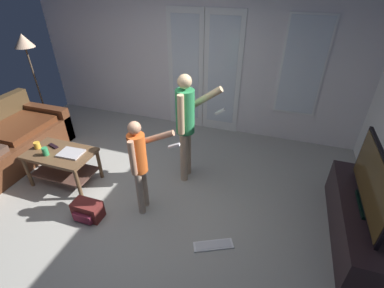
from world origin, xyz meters
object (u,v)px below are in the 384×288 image
(person_adult, at_px, (186,120))
(cup_near_edge, at_px, (37,145))
(laptop_closed, at_px, (71,153))
(backpack, at_px, (88,210))
(person_child, at_px, (140,160))
(coffee_table, at_px, (62,161))
(tv_stand, at_px, (355,221))
(flat_screen_tv, at_px, (373,182))
(loose_keyboard, at_px, (213,245))
(cup_by_laptop, at_px, (45,151))
(tv_remote_black, at_px, (53,146))
(floor_lamp, at_px, (25,48))

(person_adult, height_order, cup_near_edge, person_adult)
(laptop_closed, distance_m, cup_near_edge, 0.53)
(backpack, xyz_separation_m, cup_near_edge, (-1.06, 0.47, 0.44))
(cup_near_edge, bearing_deg, person_child, -3.96)
(person_adult, distance_m, cup_near_edge, 2.08)
(coffee_table, height_order, person_adult, person_adult)
(tv_stand, relative_size, cup_near_edge, 17.31)
(flat_screen_tv, height_order, person_child, person_child)
(person_child, distance_m, loose_keyboard, 1.25)
(laptop_closed, xyz_separation_m, cup_near_edge, (-0.53, -0.03, 0.03))
(loose_keyboard, distance_m, cup_near_edge, 2.70)
(loose_keyboard, height_order, cup_near_edge, cup_near_edge)
(flat_screen_tv, bearing_deg, coffee_table, -176.39)
(coffee_table, xyz_separation_m, tv_stand, (3.71, 0.23, -0.13))
(person_adult, height_order, cup_by_laptop, person_adult)
(backpack, height_order, tv_remote_black, tv_remote_black)
(flat_screen_tv, bearing_deg, cup_near_edge, -176.56)
(person_child, distance_m, floor_lamp, 3.30)
(coffee_table, distance_m, cup_by_laptop, 0.25)
(tv_stand, xyz_separation_m, loose_keyboard, (-1.45, -0.63, -0.22))
(tv_stand, distance_m, cup_near_edge, 4.08)
(coffee_table, height_order, tv_stand, coffee_table)
(flat_screen_tv, relative_size, floor_lamp, 0.73)
(tv_stand, distance_m, backpack, 3.09)
(person_adult, relative_size, cup_near_edge, 16.45)
(person_child, xyz_separation_m, tv_remote_black, (-1.47, 0.21, -0.24))
(person_child, bearing_deg, tv_remote_black, 171.81)
(backpack, bearing_deg, flat_screen_tv, 13.43)
(tv_stand, xyz_separation_m, cup_by_laptop, (-3.84, -0.33, 0.33))
(loose_keyboard, distance_m, tv_remote_black, 2.54)
(floor_lamp, relative_size, laptop_closed, 5.45)
(cup_near_edge, distance_m, cup_by_laptop, 0.25)
(flat_screen_tv, relative_size, person_child, 0.98)
(laptop_closed, xyz_separation_m, tv_remote_black, (-0.35, 0.07, -0.00))
(loose_keyboard, bearing_deg, person_child, 163.93)
(person_child, height_order, floor_lamp, floor_lamp)
(person_adult, distance_m, laptop_closed, 1.60)
(floor_lamp, bearing_deg, laptop_closed, -37.47)
(loose_keyboard, xyz_separation_m, cup_near_edge, (-2.62, 0.39, 0.54))
(flat_screen_tv, xyz_separation_m, person_adult, (-2.13, 0.42, 0.13))
(coffee_table, xyz_separation_m, person_adult, (1.58, 0.66, 0.56))
(backpack, distance_m, tv_remote_black, 1.12)
(cup_by_laptop, bearing_deg, backpack, -24.61)
(tv_stand, xyz_separation_m, floor_lamp, (-5.28, 1.12, 1.21))
(flat_screen_tv, relative_size, tv_remote_black, 7.17)
(tv_stand, distance_m, floor_lamp, 5.53)
(laptop_closed, bearing_deg, loose_keyboard, -14.21)
(cup_near_edge, distance_m, tv_remote_black, 0.20)
(flat_screen_tv, bearing_deg, laptop_closed, -176.48)
(tv_stand, xyz_separation_m, tv_remote_black, (-3.89, -0.14, 0.28))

